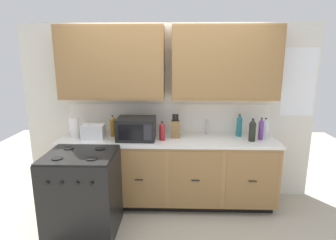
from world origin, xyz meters
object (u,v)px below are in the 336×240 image
Objects in this scene: stove_range at (83,193)px; bottle_amber at (113,126)px; bottle_clear at (265,128)px; toaster at (93,132)px; knife_block at (175,129)px; paper_towel_roll at (74,127)px; bottle_dark at (252,130)px; microwave at (136,129)px; bottle_red at (162,131)px; bottle_teal at (239,125)px; bottle_violet at (261,129)px.

stove_range is 0.95m from bottle_amber.
bottle_clear is 0.88× the size of bottle_amber.
knife_block reaches higher than toaster.
bottle_amber is (0.49, 0.06, 0.01)m from paper_towel_roll.
microwave is at bearing 178.68° from bottle_dark.
toaster is at bearing -175.50° from bottle_clear.
bottle_amber is (0.21, 0.71, 0.60)m from stove_range.
bottle_red is at bearing -13.69° from bottle_amber.
bottle_teal is (0.84, 0.07, 0.03)m from knife_block.
knife_block is 1.32m from paper_towel_roll.
bottle_teal is 1.04× the size of bottle_dark.
microwave is at bearing -5.29° from paper_towel_roll.
bottle_red reaches higher than toaster.
bottle_dark reaches higher than microwave.
knife_block reaches higher than microwave.
toaster is (-0.55, -0.01, -0.04)m from microwave.
paper_towel_roll is at bearing -178.68° from knife_block.
knife_block is 1.04× the size of bottle_teal.
knife_block reaches higher than bottle_dark.
bottle_dark reaches higher than bottle_violet.
bottle_teal is (1.89, 0.19, 0.05)m from toaster.
stove_range is 3.34× the size of bottle_amber.
stove_range is 1.98× the size of microwave.
bottle_teal is 0.34m from bottle_clear.
bottle_clear is (1.19, 0.06, 0.01)m from knife_block.
microwave is at bearing -174.32° from bottle_clear.
toaster is at bearing -147.50° from bottle_amber.
bottle_teal is at bearing 4.83° from knife_block.
toaster is 2.14m from bottle_violet.
paper_towel_roll is at bearing 113.55° from stove_range.
bottle_red is at bearing -177.19° from bottle_violet.
knife_block is 1.23× the size of bottle_clear.
toaster is at bearing 178.68° from bottle_red.
microwave reaches higher than bottle_clear.
paper_towel_roll is 2.51m from bottle_clear.
bottle_amber is at bearing 6.46° from paper_towel_roll.
bottle_dark reaches higher than bottle_clear.
knife_block is 1.08× the size of bottle_dark.
bottle_violet is 0.14m from bottle_dark.
knife_block is (1.05, 0.12, 0.02)m from toaster.
toaster is 1.05m from knife_block.
bottle_dark is at bearing -152.37° from bottle_violet.
knife_block reaches higher than stove_range.
toaster is at bearing -174.37° from bottle_teal.
stove_range is at bearing -161.43° from bottle_clear.
bottle_red is at bearing -168.42° from bottle_teal.
bottle_teal reaches higher than bottle_clear.
bottle_clear is 2.01m from bottle_amber.
toaster is 2.24m from bottle_clear.
stove_range is 3.65× the size of paper_towel_roll.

